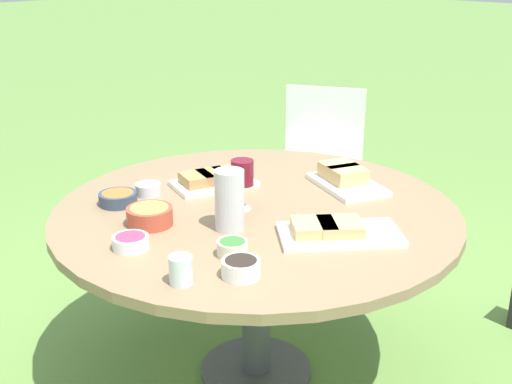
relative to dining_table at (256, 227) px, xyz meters
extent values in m
plane|color=#668E42|center=(0.00, 0.00, -0.63)|extent=(40.00, 40.00, 0.00)
cylinder|color=#4C4C51|center=(0.00, 0.00, -0.62)|extent=(0.44, 0.44, 0.02)
cylinder|color=#4C4C51|center=(0.00, 0.00, -0.29)|extent=(0.11, 0.11, 0.66)
cylinder|color=#8C7251|center=(0.00, 0.00, 0.06)|extent=(1.47, 1.47, 0.03)
cube|color=white|center=(0.54, -1.04, -0.18)|extent=(0.58, 0.58, 0.04)
cube|color=white|center=(0.63, -1.21, 0.04)|extent=(0.40, 0.23, 0.42)
cylinder|color=white|center=(0.63, -0.79, -0.42)|extent=(0.03, 0.03, 0.43)
cylinder|color=white|center=(0.28, -0.97, -0.42)|extent=(0.03, 0.03, 0.43)
cylinder|color=white|center=(0.80, -1.11, -0.42)|extent=(0.03, 0.03, 0.43)
cylinder|color=white|center=(0.45, -1.29, -0.42)|extent=(0.03, 0.03, 0.43)
cylinder|color=silver|center=(-0.07, 0.20, 0.18)|extent=(0.10, 0.10, 0.21)
cone|color=silver|center=(-0.03, 0.20, 0.27)|extent=(0.02, 0.02, 0.02)
cylinder|color=silver|center=(0.02, 0.05, 0.08)|extent=(0.06, 0.06, 0.01)
cylinder|color=silver|center=(0.02, 0.05, 0.13)|extent=(0.01, 0.01, 0.09)
cylinder|color=maroon|center=(0.02, 0.05, 0.22)|extent=(0.08, 0.08, 0.09)
cube|color=white|center=(-0.38, 0.00, 0.09)|extent=(0.41, 0.43, 0.02)
cube|color=tan|center=(-0.32, 0.06, 0.11)|extent=(0.19, 0.19, 0.04)
cube|color=tan|center=(-0.38, 0.00, 0.11)|extent=(0.19, 0.19, 0.04)
cube|color=white|center=(0.28, -0.05, 0.09)|extent=(0.28, 0.36, 0.02)
cube|color=#B2844C|center=(0.30, 0.02, 0.12)|extent=(0.15, 0.14, 0.04)
cube|color=#B2844C|center=(0.28, -0.05, 0.12)|extent=(0.15, 0.14, 0.04)
cube|color=#B2844C|center=(0.26, -0.12, 0.12)|extent=(0.15, 0.14, 0.04)
cube|color=white|center=(-0.11, -0.40, 0.09)|extent=(0.38, 0.31, 0.02)
cube|color=tan|center=(-0.04, -0.43, 0.13)|extent=(0.16, 0.17, 0.06)
cube|color=tan|center=(-0.11, -0.40, 0.13)|extent=(0.16, 0.17, 0.06)
cylinder|color=#B74733|center=(0.15, 0.36, 0.11)|extent=(0.16, 0.16, 0.06)
cylinder|color=#E0C147|center=(0.15, 0.36, 0.13)|extent=(0.13, 0.13, 0.03)
cylinder|color=beige|center=(-0.22, 0.33, 0.10)|extent=(0.10, 0.10, 0.05)
cylinder|color=#387533|center=(-0.22, 0.33, 0.11)|extent=(0.08, 0.08, 0.02)
cylinder|color=white|center=(-0.33, 0.41, 0.10)|extent=(0.11, 0.11, 0.05)
cylinder|color=#2D231E|center=(-0.33, 0.41, 0.12)|extent=(0.09, 0.09, 0.02)
cylinder|color=white|center=(0.04, 0.52, 0.10)|extent=(0.11, 0.11, 0.04)
cylinder|color=#D6385B|center=(0.04, 0.52, 0.11)|extent=(0.09, 0.09, 0.02)
cylinder|color=silver|center=(0.39, 0.19, 0.10)|extent=(0.10, 0.10, 0.04)
cylinder|color=silver|center=(0.39, 0.19, 0.11)|extent=(0.08, 0.08, 0.02)
cylinder|color=#334256|center=(0.39, 0.33, 0.10)|extent=(0.14, 0.14, 0.04)
cylinder|color=#CC662D|center=(0.39, 0.33, 0.11)|extent=(0.11, 0.11, 0.02)
cylinder|color=silver|center=(-0.24, 0.56, 0.12)|extent=(0.07, 0.07, 0.08)
camera|label=1|loc=(-1.49, 1.56, 0.95)|focal=45.00mm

